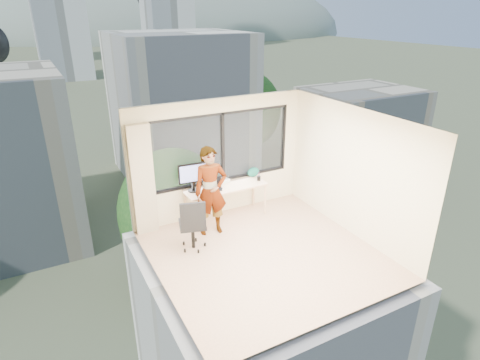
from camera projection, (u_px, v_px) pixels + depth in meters
floor at (265, 254)px, 7.62m from camera, size 4.00×4.00×0.01m
ceiling at (268, 120)px, 6.60m from camera, size 4.00×4.00×0.01m
wall_front at (343, 246)px, 5.49m from camera, size 4.00×0.01×2.60m
wall_left at (157, 217)px, 6.25m from camera, size 0.01×4.00×2.60m
wall_right at (352, 172)px, 7.97m from camera, size 0.01×4.00×2.60m
window_wall at (220, 148)px, 8.67m from camera, size 3.30×0.16×1.55m
curtain at (143, 181)px, 7.95m from camera, size 0.45×0.14×2.30m
desk at (226, 202)px, 8.82m from camera, size 1.80×0.60×0.75m
chair at (192, 223)px, 7.62m from camera, size 0.69×0.69×1.10m
person at (211, 191)px, 8.02m from camera, size 0.73×0.53×1.85m
monitor at (193, 177)px, 8.35m from camera, size 0.64×0.19×0.63m
game_console at (222, 181)px, 8.88m from camera, size 0.33×0.30×0.07m
laptop at (214, 184)px, 8.51m from camera, size 0.44×0.45×0.22m
cellphone at (220, 189)px, 8.55m from camera, size 0.12×0.07×0.01m
pen_cup at (259, 178)px, 8.96m from camera, size 0.10×0.10×0.10m
handbag at (253, 172)px, 9.14m from camera, size 0.32×0.23×0.22m
exterior_ground at (38, 81)px, 110.57m from camera, size 400.00×400.00×0.04m
near_bldg_b at (181, 106)px, 46.01m from camera, size 14.00×13.00×16.00m
near_bldg_c at (358, 132)px, 46.83m from camera, size 12.00×10.00×10.00m
far_tower_b at (59, 22)px, 108.12m from camera, size 13.00×13.00×30.00m
far_tower_c at (168, 25)px, 141.09m from camera, size 15.00×15.00×26.00m
hill_b at (162, 34)px, 316.08m from camera, size 300.00×220.00×96.00m
tree_b at (176, 225)px, 27.70m from camera, size 7.60×7.60×9.00m
tree_c at (249, 118)px, 53.13m from camera, size 8.40×8.40×10.00m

